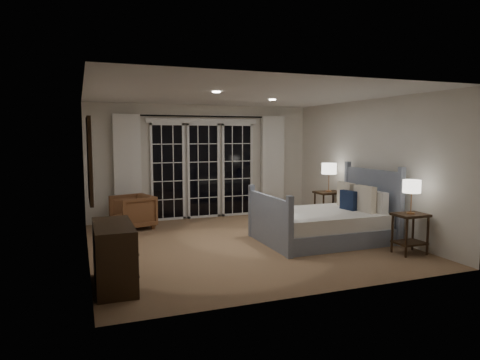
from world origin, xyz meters
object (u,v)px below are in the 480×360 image
object	(u,v)px
dresser	(114,255)
armchair	(133,212)
bed	(326,223)
lamp_left	(412,187)
nightstand_left	(410,227)
lamp_right	(329,169)
nightstand_right	(328,203)

from	to	relation	value
dresser	armchair	bearing A→B (deg)	79.42
armchair	bed	bearing A→B (deg)	37.75
lamp_left	nightstand_left	bearing A→B (deg)	0.00
armchair	nightstand_left	bearing A→B (deg)	31.76
nightstand_left	lamp_right	size ratio (longest dim) A/B	1.08
armchair	dresser	xyz separation A→B (m)	(-0.60, -3.23, 0.05)
lamp_left	lamp_right	distance (m)	2.37
bed	armchair	size ratio (longest dim) A/B	2.88
lamp_right	dresser	distance (m)	5.03
nightstand_left	lamp_right	bearing A→B (deg)	89.40
lamp_right	dresser	world-z (taller)	lamp_right
bed	lamp_left	size ratio (longest dim) A/B	4.03
nightstand_right	lamp_right	distance (m)	0.70
bed	lamp_right	xyz separation A→B (m)	(0.79, 1.17, 0.83)
armchair	dresser	size ratio (longest dim) A/B	0.67
lamp_right	dresser	bearing A→B (deg)	-153.23
bed	nightstand_left	size ratio (longest dim) A/B	3.34
bed	nightstand_right	distance (m)	1.42
bed	lamp_left	bearing A→B (deg)	-57.31
nightstand_left	dresser	bearing A→B (deg)	178.40
nightstand_right	dresser	bearing A→B (deg)	-153.23
lamp_right	armchair	bearing A→B (deg)	165.48
nightstand_left	armchair	bearing A→B (deg)	138.63
nightstand_right	armchair	world-z (taller)	nightstand_right
nightstand_left	lamp_right	distance (m)	2.48
armchair	nightstand_right	bearing A→B (deg)	58.61
lamp_right	lamp_left	bearing A→B (deg)	-90.60
nightstand_right	armchair	distance (m)	3.97
nightstand_left	dresser	distance (m)	4.42
lamp_left	armchair	bearing A→B (deg)	138.63
nightstand_right	lamp_right	size ratio (longest dim) A/B	1.17
bed	lamp_right	bearing A→B (deg)	55.90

